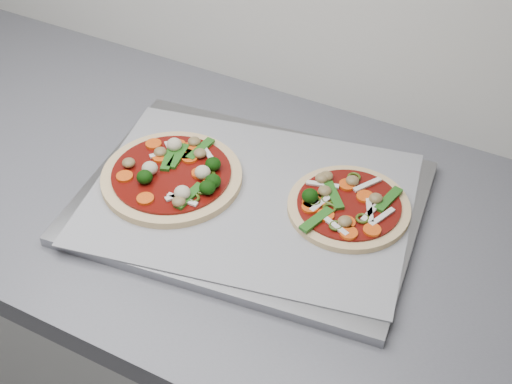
% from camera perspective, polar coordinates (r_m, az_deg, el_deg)
% --- Properties ---
extents(base_cabinet, '(3.60, 0.60, 0.86)m').
position_cam_1_polar(base_cabinet, '(1.53, -11.66, -10.21)').
color(base_cabinet, '#BABAB8').
rests_on(base_cabinet, ground).
extents(countertop, '(3.60, 0.60, 0.04)m').
position_cam_1_polar(countertop, '(1.22, -14.53, 2.93)').
color(countertop, slate).
rests_on(countertop, base_cabinet).
extents(baking_tray, '(0.53, 0.42, 0.02)m').
position_cam_1_polar(baking_tray, '(1.05, -0.46, -0.82)').
color(baking_tray, gray).
rests_on(baking_tray, countertop).
extents(parchment, '(0.52, 0.43, 0.00)m').
position_cam_1_polar(parchment, '(1.04, -0.47, -0.46)').
color(parchment, '#A1A1A6').
rests_on(parchment, baking_tray).
extents(pizza_left, '(0.28, 0.28, 0.04)m').
position_cam_1_polar(pizza_left, '(1.07, -6.58, 1.37)').
color(pizza_left, beige).
rests_on(pizza_left, parchment).
extents(pizza_right, '(0.24, 0.24, 0.03)m').
position_cam_1_polar(pizza_right, '(1.03, 7.24, -1.06)').
color(pizza_right, beige).
rests_on(pizza_right, parchment).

